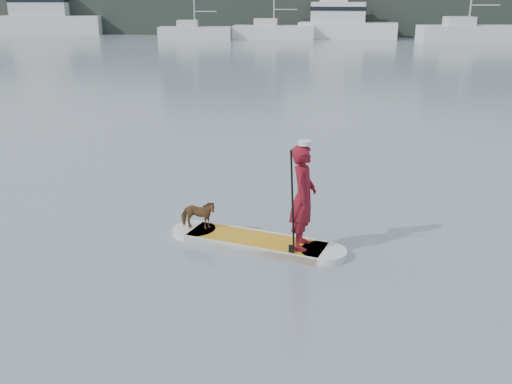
% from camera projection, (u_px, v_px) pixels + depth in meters
% --- Properties ---
extents(ground, '(140.00, 140.00, 0.00)m').
position_uv_depth(ground, '(144.00, 177.00, 14.01)').
color(ground, slate).
rests_on(ground, ground).
extents(paddleboard, '(3.23, 1.37, 0.12)m').
position_uv_depth(paddleboard, '(256.00, 242.00, 10.18)').
color(paddleboard, '#CB8F13').
rests_on(paddleboard, ground).
extents(paddler, '(0.45, 0.67, 1.80)m').
position_uv_depth(paddler, '(303.00, 197.00, 9.55)').
color(paddler, maroon).
rests_on(paddler, paddleboard).
extents(white_cap, '(0.22, 0.22, 0.07)m').
position_uv_depth(white_cap, '(305.00, 143.00, 9.24)').
color(white_cap, silver).
rests_on(white_cap, paddler).
extents(dog, '(0.68, 0.34, 0.56)m').
position_uv_depth(dog, '(198.00, 215.00, 10.49)').
color(dog, '#522F1C').
rests_on(dog, paddleboard).
extents(paddle, '(0.10, 0.30, 2.00)m').
position_uv_depth(paddle, '(292.00, 215.00, 9.38)').
color(paddle, black).
rests_on(paddle, ground).
extents(sailboat_c, '(7.25, 3.33, 10.03)m').
position_uv_depth(sailboat_c, '(194.00, 32.00, 55.63)').
color(sailboat_c, silver).
rests_on(sailboat_c, ground).
extents(sailboat_d, '(8.08, 2.87, 11.74)m').
position_uv_depth(sailboat_d, '(273.00, 31.00, 56.62)').
color(sailboat_d, silver).
rests_on(sailboat_d, ground).
extents(sailboat_e, '(9.23, 4.34, 12.86)m').
position_uv_depth(sailboat_e, '(467.00, 33.00, 52.42)').
color(sailboat_e, silver).
rests_on(sailboat_e, ground).
extents(motor_yacht_a, '(9.75, 3.15, 5.82)m').
position_uv_depth(motor_yacht_a, '(343.00, 22.00, 57.08)').
color(motor_yacht_a, silver).
rests_on(motor_yacht_a, ground).
extents(motor_yacht_b, '(11.65, 5.71, 7.36)m').
position_uv_depth(motor_yacht_b, '(47.00, 15.00, 63.63)').
color(motor_yacht_b, silver).
rests_on(motor_yacht_b, ground).
extents(shore_mass, '(90.00, 6.00, 6.00)m').
position_uv_depth(shore_mass, '(310.00, 6.00, 62.42)').
color(shore_mass, '#212924').
rests_on(shore_mass, ground).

